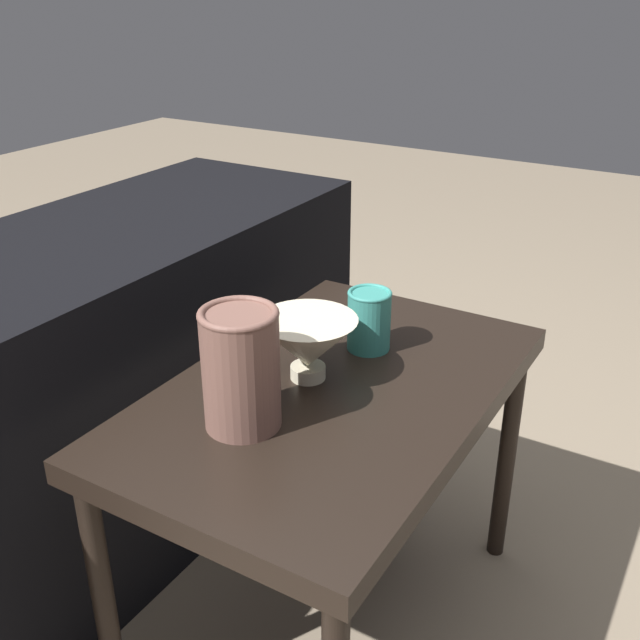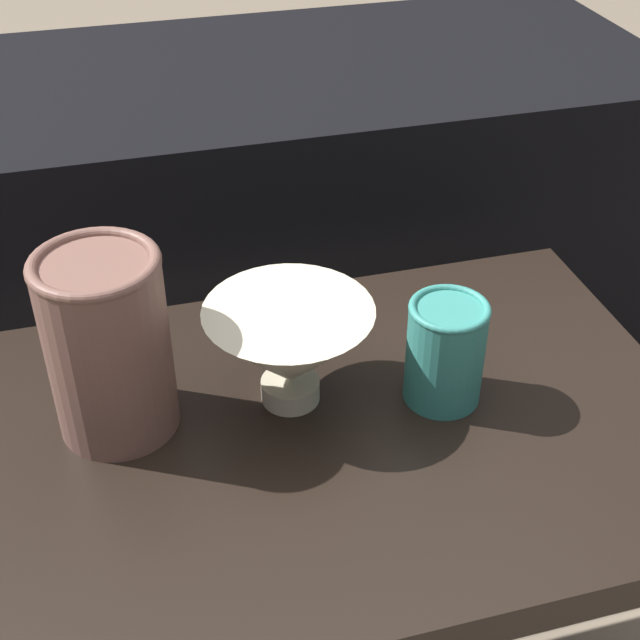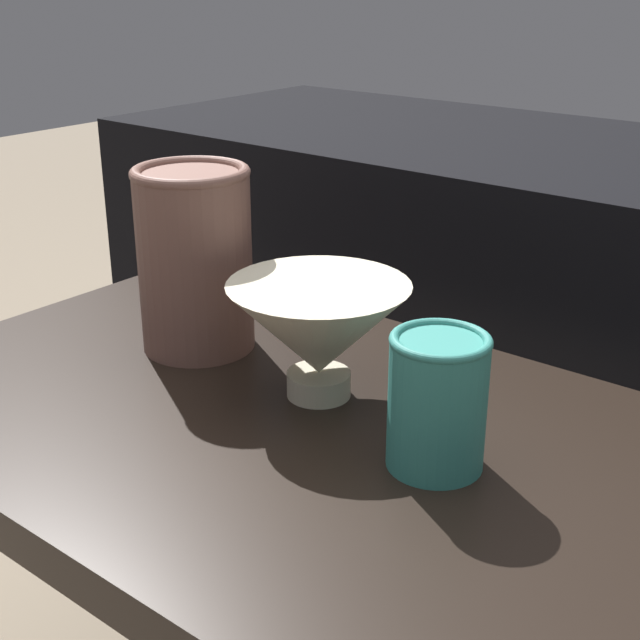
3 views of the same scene
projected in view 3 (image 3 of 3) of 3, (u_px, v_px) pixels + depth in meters
table at (285, 470)px, 0.82m from camera, size 0.79×0.49×0.54m
couch_backdrop at (552, 383)px, 1.30m from camera, size 1.37×0.50×0.69m
bowl at (318, 331)px, 0.81m from camera, size 0.17×0.17×0.11m
vase_textured_left at (195, 257)px, 0.91m from camera, size 0.12×0.12×0.19m
vase_colorful_right at (437, 400)px, 0.70m from camera, size 0.08×0.08×0.11m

